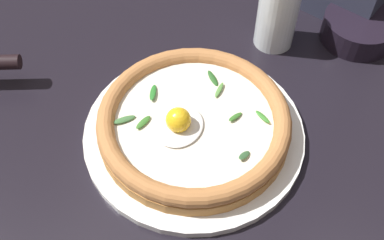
# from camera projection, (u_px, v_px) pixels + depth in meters

# --- Properties ---
(ground_plane) EXTENTS (2.40, 2.40, 0.03)m
(ground_plane) POSITION_uv_depth(u_px,v_px,m) (199.00, 133.00, 0.65)
(ground_plane) COLOR black
(ground_plane) RESTS_ON ground
(pizza_plate) EXTENTS (0.30, 0.30, 0.01)m
(pizza_plate) POSITION_uv_depth(u_px,v_px,m) (192.00, 131.00, 0.63)
(pizza_plate) COLOR white
(pizza_plate) RESTS_ON ground
(pizza) EXTENTS (0.26, 0.26, 0.05)m
(pizza) POSITION_uv_depth(u_px,v_px,m) (192.00, 121.00, 0.61)
(pizza) COLOR #BA7B3B
(pizza) RESTS_ON pizza_plate
(side_bowl) EXTENTS (0.12, 0.12, 0.04)m
(side_bowl) POSITION_uv_depth(u_px,v_px,m) (358.00, 29.00, 0.74)
(side_bowl) COLOR black
(side_bowl) RESTS_ON ground
(drinking_glass) EXTENTS (0.06, 0.06, 0.12)m
(drinking_glass) POSITION_uv_depth(u_px,v_px,m) (277.00, 18.00, 0.71)
(drinking_glass) COLOR silver
(drinking_glass) RESTS_ON ground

